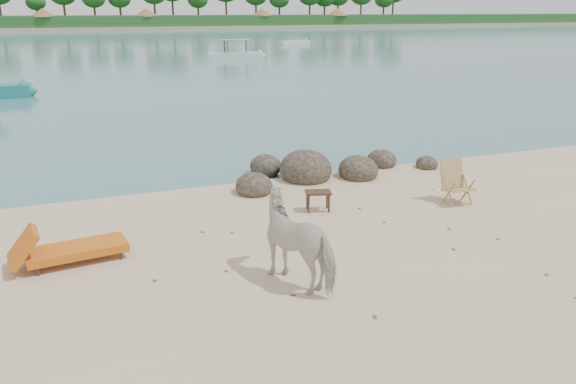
% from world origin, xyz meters
% --- Properties ---
extents(water, '(400.00, 400.00, 0.00)m').
position_xyz_m(water, '(0.00, 90.00, 0.00)').
color(water, '#396973').
rests_on(water, ground).
extents(far_shore, '(420.00, 90.00, 1.40)m').
position_xyz_m(far_shore, '(0.00, 170.00, 0.00)').
color(far_shore, tan).
rests_on(far_shore, ground).
extents(far_scenery, '(420.00, 18.00, 9.50)m').
position_xyz_m(far_scenery, '(0.03, 136.70, 3.14)').
color(far_scenery, '#1E4C1E').
rests_on(far_scenery, ground).
extents(boulders, '(6.17, 2.74, 1.05)m').
position_xyz_m(boulders, '(1.67, 5.76, 0.20)').
color(boulders, black).
rests_on(boulders, ground).
extents(cow, '(1.47, 1.93, 1.49)m').
position_xyz_m(cow, '(-1.15, 0.21, 0.74)').
color(cow, beige).
rests_on(cow, ground).
extents(side_table, '(0.65, 0.51, 0.46)m').
position_xyz_m(side_table, '(0.53, 3.24, 0.23)').
color(side_table, black).
rests_on(side_table, ground).
extents(lounge_chair, '(2.24, 1.01, 0.65)m').
position_xyz_m(lounge_chair, '(-4.65, 2.39, 0.33)').
color(lounge_chair, '#C76A17').
rests_on(lounge_chair, ground).
extents(deck_chair, '(0.69, 0.75, 1.01)m').
position_xyz_m(deck_chair, '(3.80, 2.49, 0.51)').
color(deck_chair, tan).
rests_on(deck_chair, ground).
extents(boat_mid, '(5.90, 2.41, 2.81)m').
position_xyz_m(boat_mid, '(10.87, 45.45, 1.41)').
color(boat_mid, silver).
rests_on(boat_mid, water).
extents(boat_far, '(5.37, 2.78, 0.61)m').
position_xyz_m(boat_far, '(24.30, 63.68, 0.31)').
color(boat_far, silver).
rests_on(boat_far, water).
extents(dead_leaves, '(7.48, 5.70, 0.00)m').
position_xyz_m(dead_leaves, '(0.62, 1.11, 0.00)').
color(dead_leaves, brown).
rests_on(dead_leaves, ground).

